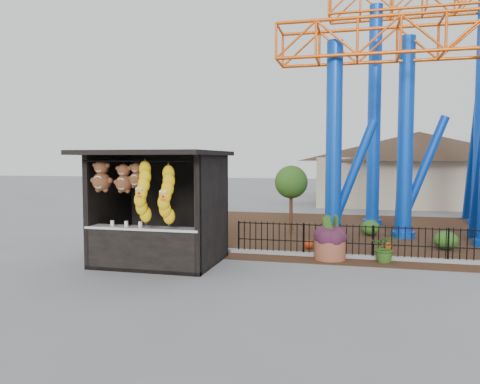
% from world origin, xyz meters
% --- Properties ---
extents(ground, '(120.00, 120.00, 0.00)m').
position_xyz_m(ground, '(0.00, 0.00, 0.00)').
color(ground, slate).
rests_on(ground, ground).
extents(mulch_bed, '(18.00, 12.00, 0.02)m').
position_xyz_m(mulch_bed, '(4.00, 8.00, 0.01)').
color(mulch_bed, '#331E11').
rests_on(mulch_bed, ground).
extents(curb, '(18.00, 0.18, 0.12)m').
position_xyz_m(curb, '(4.00, 3.00, 0.06)').
color(curb, gray).
rests_on(curb, ground).
extents(prize_booth, '(3.50, 3.40, 3.12)m').
position_xyz_m(prize_booth, '(-3.01, 0.90, 1.53)').
color(prize_booth, black).
rests_on(prize_booth, ground).
extents(picket_fence, '(12.20, 0.06, 1.00)m').
position_xyz_m(picket_fence, '(4.90, 3.00, 0.50)').
color(picket_fence, black).
rests_on(picket_fence, ground).
extents(roller_coaster, '(11.00, 6.37, 10.82)m').
position_xyz_m(roller_coaster, '(5.12, 8.23, 6.44)').
color(roller_coaster, '#0B40C0').
rests_on(roller_coaster, ground).
extents(terracotta_planter, '(0.95, 0.95, 0.56)m').
position_xyz_m(terracotta_planter, '(1.59, 2.70, 0.28)').
color(terracotta_planter, brown).
rests_on(terracotta_planter, ground).
extents(planter_foliage, '(0.70, 0.70, 0.64)m').
position_xyz_m(planter_foliage, '(1.59, 2.70, 0.88)').
color(planter_foliage, '#361526').
rests_on(planter_foliage, terracotta_planter).
extents(potted_plant, '(0.82, 0.73, 0.86)m').
position_xyz_m(potted_plant, '(3.12, 2.70, 0.43)').
color(potted_plant, '#1D5418').
rests_on(potted_plant, ground).
extents(landscaping, '(7.78, 4.12, 0.60)m').
position_xyz_m(landscaping, '(4.23, 5.64, 0.28)').
color(landscaping, '#274D16').
rests_on(landscaping, mulch_bed).
extents(pavilion, '(15.00, 15.00, 4.80)m').
position_xyz_m(pavilion, '(6.00, 20.00, 3.07)').
color(pavilion, '#BFAD8C').
rests_on(pavilion, ground).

